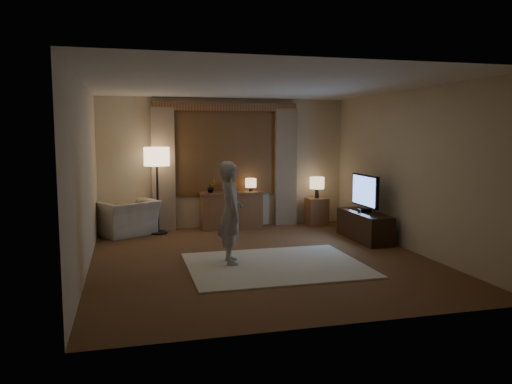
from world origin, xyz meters
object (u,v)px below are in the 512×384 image
object	(u,v)px
armchair	(127,218)
person	(231,212)
side_table	(317,212)
tv_stand	(364,226)
sideboard	(231,211)

from	to	relation	value
armchair	person	distance (m)	2.96
side_table	tv_stand	size ratio (longest dim) A/B	0.40
person	side_table	bearing A→B (deg)	-39.74
armchair	person	world-z (taller)	person
sideboard	person	bearing A→B (deg)	-101.91
sideboard	armchair	world-z (taller)	sideboard
sideboard	person	xyz separation A→B (m)	(-0.56, -2.68, 0.41)
sideboard	tv_stand	distance (m)	2.66
tv_stand	person	size ratio (longest dim) A/B	0.94
sideboard	armchair	xyz separation A→B (m)	(-2.03, -0.14, -0.02)
armchair	tv_stand	size ratio (longest dim) A/B	0.72
armchair	side_table	xyz separation A→B (m)	(3.83, 0.09, -0.05)
side_table	person	distance (m)	3.57
sideboard	person	size ratio (longest dim) A/B	0.81
sideboard	tv_stand	size ratio (longest dim) A/B	0.86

